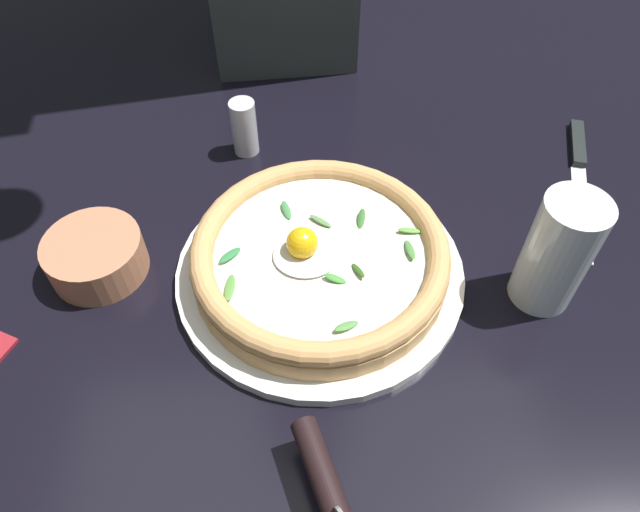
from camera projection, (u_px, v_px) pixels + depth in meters
ground_plane at (315, 295)px, 0.62m from camera, size 2.40×2.40×0.03m
pizza_plate at (320, 272)px, 0.62m from camera, size 0.30×0.30×0.01m
pizza at (320, 255)px, 0.60m from camera, size 0.27×0.27×0.06m
side_bowl at (96, 256)px, 0.61m from camera, size 0.10×0.10×0.04m
pizza_cutter at (330, 497)px, 0.44m from camera, size 0.05×0.14×0.07m
table_knife at (579, 165)px, 0.73m from camera, size 0.09×0.24×0.01m
drinking_glass at (554, 259)px, 0.56m from camera, size 0.06×0.06×0.13m
pepper_shaker at (244, 128)px, 0.72m from camera, size 0.03×0.03×0.07m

